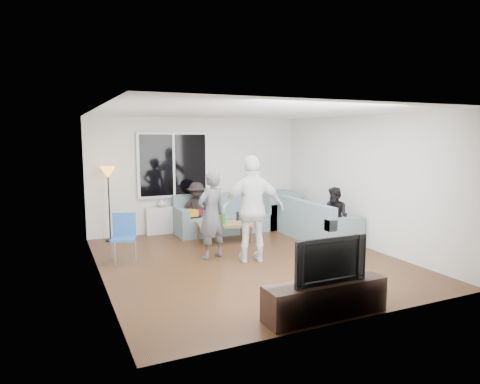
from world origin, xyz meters
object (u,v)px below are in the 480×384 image
sofa_right_section (318,219)px  floor_lamp (109,204)px  sofa_back_section (225,214)px  spectator_right (335,217)px  television (326,259)px  player_right (253,209)px  spectator_back (197,208)px  coffee_table (225,232)px  tv_console (325,299)px  player_left (212,215)px  side_chair (123,239)px

sofa_right_section → floor_lamp: bearing=67.8°
sofa_back_section → spectator_right: 2.56m
sofa_back_section → television: television is taller
player_right → spectator_back: size_ratio=1.59×
coffee_table → spectator_right: spectator_right is taller
player_right → tv_console: 2.55m
tv_console → television: (0.00, 0.00, 0.51)m
floor_lamp → spectator_right: 4.65m
player_left → player_right: 0.77m
tv_console → player_right: bearing=85.2°
player_left → coffee_table: bearing=-142.7°
floor_lamp → player_left: 2.54m
player_left → television: player_left is taller
sofa_back_section → floor_lamp: size_ratio=1.47×
coffee_table → spectator_back: size_ratio=0.94×
floor_lamp → spectator_back: 1.87m
television → side_chair: bearing=120.3°
floor_lamp → television: 5.32m
sofa_back_section → spectator_back: spectator_back is taller
sofa_back_section → player_left: size_ratio=1.45×
sofa_right_section → tv_console: 3.97m
sofa_back_section → tv_console: (-0.65, -4.77, -0.20)m
side_chair → spectator_right: 4.11m
sofa_back_section → spectator_back: (-0.68, 0.03, 0.16)m
sofa_back_section → player_right: 2.42m
player_left → tv_console: 3.00m
player_right → player_left: bearing=-24.0°
side_chair → television: bearing=-43.4°
sofa_right_section → coffee_table: sofa_right_section is taller
floor_lamp → player_right: 3.29m
player_left → television: 2.94m
floor_lamp → television: floor_lamp is taller
floor_lamp → tv_console: size_ratio=0.97×
coffee_table → player_right: size_ratio=0.59×
player_right → television: bearing=100.1°
sofa_right_section → spectator_right: (0.00, -0.59, 0.17)m
spectator_right → sofa_back_section: bearing=-162.7°
floor_lamp → spectator_right: size_ratio=1.32×
sofa_back_section → side_chair: side_chair is taller
side_chair → floor_lamp: bearing=106.4°
sofa_right_section → floor_lamp: (-4.07, 1.66, 0.36)m
sofa_back_section → tv_console: sofa_back_section is taller
spectator_right → tv_console: bearing=-58.1°
side_chair → spectator_right: size_ratio=0.73×
player_left → side_chair: bearing=-31.4°
player_right → tv_console: size_ratio=1.17×
player_right → spectator_back: bearing=-69.2°
spectator_right → floor_lamp: bearing=-138.3°
floor_lamp → spectator_back: (1.86, -0.17, -0.19)m
coffee_table → sofa_right_section: bearing=-18.1°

